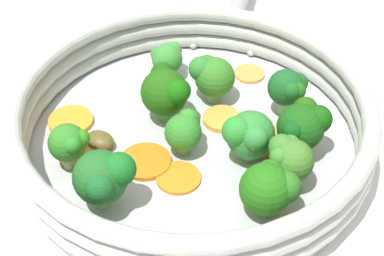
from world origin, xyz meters
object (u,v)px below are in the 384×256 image
Objects in this scene: carrot_slice_6 at (96,166)px; broccoli_floret_2 at (167,91)px; carrot_slice_2 at (222,119)px; carrot_slice_5 at (80,152)px; carrot_slice_0 at (71,121)px; broccoli_floret_4 at (167,58)px; mushroom_piece_0 at (100,140)px; carrot_slice_4 at (268,195)px; carrot_slice_8 at (249,74)px; skillet at (192,146)px; broccoli_floret_9 at (303,125)px; broccoli_floret_8 at (290,158)px; broccoli_floret_5 at (103,177)px; broccoli_floret_6 at (289,88)px; broccoli_floret_3 at (69,144)px; broccoli_floret_10 at (249,134)px; carrot_slice_1 at (179,178)px; broccoli_floret_7 at (270,187)px; carrot_slice_3 at (146,162)px; carrot_slice_7 at (270,141)px; broccoli_floret_0 at (188,130)px.

broccoli_floret_2 is at bearing -107.27° from carrot_slice_6.
carrot_slice_2 and carrot_slice_5 have the same top height.
carrot_slice_2 is at bearing -135.14° from carrot_slice_5.
carrot_slice_0 is at bearing 26.43° from carrot_slice_2.
mushroom_piece_0 is (0.01, 0.12, -0.02)m from broccoli_floret_4.
carrot_slice_4 and carrot_slice_6 have the same top height.
mushroom_piece_0 is at bearing 62.43° from carrot_slice_8.
carrot_slice_8 is (-0.01, -0.12, 0.01)m from skillet.
broccoli_floret_9 reaches higher than carrot_slice_8.
carrot_slice_4 and carrot_slice_5 have the same top height.
broccoli_floret_8 is at bearing 165.43° from broccoli_floret_2.
broccoli_floret_5 is (-0.01, 0.12, 0.00)m from broccoli_floret_2.
broccoli_floret_8 is (-0.01, -0.02, 0.03)m from carrot_slice_4.
carrot_slice_2 is 0.07m from broccoli_floret_6.
broccoli_floret_9 reaches higher than broccoli_floret_3.
carrot_slice_4 is 0.73× the size of broccoli_floret_10.
broccoli_floret_9 is (-0.21, -0.05, 0.03)m from carrot_slice_0.
carrot_slice_1 is 0.96× the size of carrot_slice_6.
broccoli_floret_2 is at bearing -150.97° from carrot_slice_0.
broccoli_floret_10 is at bearing -52.88° from broccoli_floret_7.
broccoli_floret_5 is (0.00, 0.06, 0.03)m from carrot_slice_3.
carrot_slice_2 is at bearing -115.14° from carrot_slice_3.
broccoli_floret_6 is at bearing -70.68° from broccoli_floret_8.
carrot_slice_3 is (0.02, 0.05, 0.01)m from skillet.
carrot_slice_6 is at bearing 36.97° from carrot_slice_7.
broccoli_floret_7 reaches higher than carrot_slice_8.
carrot_slice_0 is 0.09m from carrot_slice_3.
mushroom_piece_0 is (0.04, -0.06, -0.03)m from broccoli_floret_5.
carrot_slice_2 is 1.01× the size of carrot_slice_4.
carrot_slice_2 is 0.15m from broccoli_floret_5.
carrot_slice_3 is at bearing -146.95° from carrot_slice_6.
carrot_slice_6 is at bearing 14.57° from carrot_slice_1.
carrot_slice_6 is (-0.05, 0.04, -0.00)m from carrot_slice_0.
broccoli_floret_3 is at bearing 49.55° from carrot_slice_2.
broccoli_floret_3 is at bearing 96.43° from carrot_slice_5.
broccoli_floret_8 is at bearing -171.10° from mushroom_piece_0.
carrot_slice_4 is 0.07m from broccoli_floret_9.
carrot_slice_7 is 0.04m from broccoli_floret_10.
mushroom_piece_0 reaches higher than skillet.
broccoli_floret_5 is at bearing 101.14° from broccoli_floret_4.
carrot_slice_0 is at bearing -20.47° from mushroom_piece_0.
carrot_slice_0 is at bearing 29.03° from broccoli_floret_2.
broccoli_floret_7 is at bearing 127.12° from broccoli_floret_10.
carrot_slice_6 is 0.76× the size of broccoli_floret_9.
carrot_slice_1 is 0.04m from broccoli_floret_0.
carrot_slice_8 is 0.08m from broccoli_floret_6.
broccoli_floret_6 is 0.90× the size of broccoli_floret_9.
broccoli_floret_6 is (-0.13, 0.00, 0.01)m from broccoli_floret_4.
carrot_slice_6 is at bearing -47.45° from broccoli_floret_5.
broccoli_floret_0 is at bearing -139.84° from carrot_slice_6.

